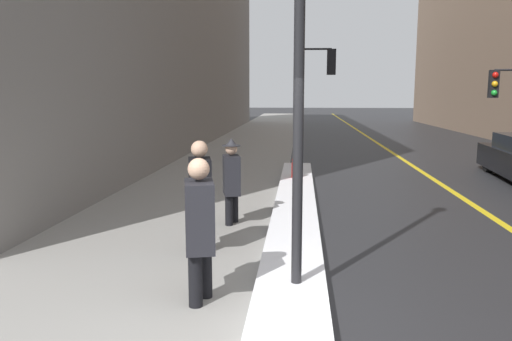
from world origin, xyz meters
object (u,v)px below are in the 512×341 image
pedestrian_in_fedora (232,178)px  fire_hydrant (295,170)px  traffic_light_near (319,77)px  pedestrian_with_shoulder_bag (200,224)px  pedestrian_trailing (200,192)px  traffic_light_far (506,94)px  lamp_post (300,28)px

pedestrian_in_fedora → fire_hydrant: size_ratio=2.22×
traffic_light_near → pedestrian_in_fedora: traffic_light_near is taller
traffic_light_near → pedestrian_with_shoulder_bag: (-1.71, -12.94, -2.01)m
traffic_light_near → pedestrian_trailing: traffic_light_near is taller
traffic_light_near → traffic_light_far: traffic_light_near is taller
traffic_light_far → pedestrian_with_shoulder_bag: size_ratio=1.97×
pedestrian_in_fedora → pedestrian_trailing: bearing=-21.1°
pedestrian_with_shoulder_bag → pedestrian_trailing: (-0.34, 1.72, 0.02)m
traffic_light_near → pedestrian_in_fedora: (-1.83, -9.55, -2.07)m
traffic_light_near → fire_hydrant: bearing=-100.8°
lamp_post → fire_hydrant: lamp_post is taller
lamp_post → traffic_light_near: lamp_post is taller
pedestrian_in_fedora → fire_hydrant: bearing=152.3°
traffic_light_near → lamp_post: bearing=-95.7°
lamp_post → traffic_light_far: (6.67, 11.53, -0.70)m
lamp_post → pedestrian_in_fedora: lamp_post is taller
traffic_light_far → fire_hydrant: (-6.77, -4.16, -1.98)m
traffic_light_far → pedestrian_trailing: (-8.09, -10.11, -1.40)m
traffic_light_near → traffic_light_far: bearing=-13.2°
lamp_post → traffic_light_near: 12.66m
lamp_post → traffic_light_far: lamp_post is taller
traffic_light_near → pedestrian_in_fedora: size_ratio=2.60×
fire_hydrant → lamp_post: bearing=-89.2°
pedestrian_with_shoulder_bag → traffic_light_near: bearing=159.0°
traffic_light_near → pedestrian_in_fedora: 9.94m
pedestrian_trailing → traffic_light_near: bearing=156.2°
pedestrian_trailing → pedestrian_in_fedora: size_ratio=1.07×
fire_hydrant → pedestrian_with_shoulder_bag: bearing=-97.2°
traffic_light_near → pedestrian_with_shoulder_bag: bearing=-100.3°
pedestrian_with_shoulder_bag → pedestrian_in_fedora: 3.40m
pedestrian_with_shoulder_bag → lamp_post: bearing=92.3°
lamp_post → fire_hydrant: 7.84m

